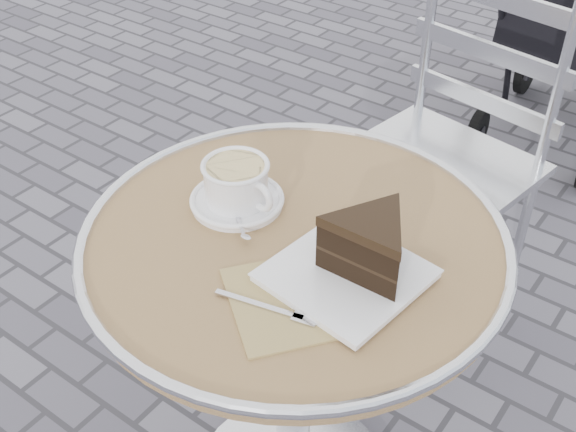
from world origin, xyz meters
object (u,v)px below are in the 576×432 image
Objects in this scene: cafe_table at (294,307)px; cake_plate_set at (363,253)px; bistro_chair at (462,119)px; cappuccino_set at (237,187)px.

cafe_table is 0.26m from cake_plate_set.
cafe_table is at bearing -78.35° from bistro_chair.
bistro_chair is at bearing 109.85° from cake_plate_set.
bistro_chair is at bearing 90.06° from cappuccino_set.
bistro_chair reaches higher than cake_plate_set.
cake_plate_set is at bearing 0.79° from cappuccino_set.
cappuccino_set is 0.28m from cake_plate_set.
cake_plate_set reaches higher than cappuccino_set.
cappuccino_set is (-0.13, 0.01, 0.20)m from cafe_table.
bistro_chair is (-0.03, 0.74, 0.03)m from cafe_table.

